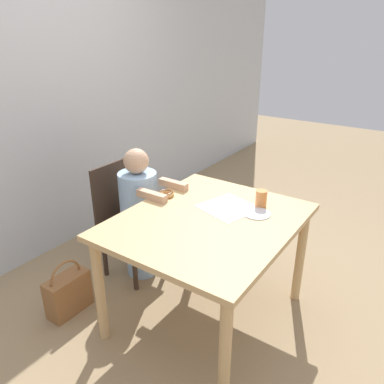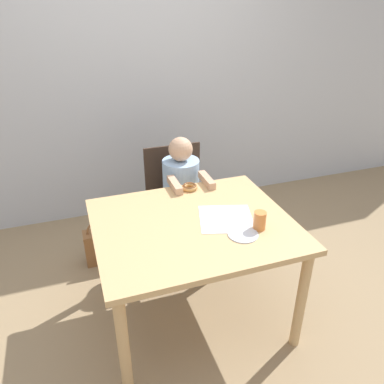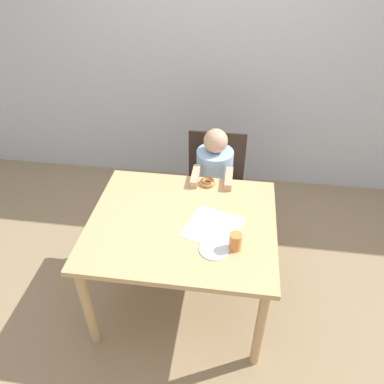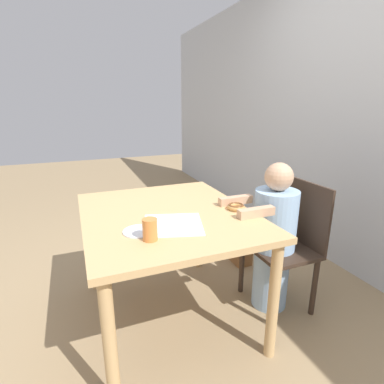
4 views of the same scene
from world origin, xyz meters
name	(u,v)px [view 1 (image 1 of 4)]	position (x,y,z in m)	size (l,w,h in m)	color
ground_plane	(206,315)	(0.00, 0.00, 0.00)	(12.00, 12.00, 0.00)	#997F5B
wall_back	(33,102)	(0.00, 1.57, 1.25)	(8.00, 0.05, 2.50)	silver
dining_table	(208,232)	(0.00, 0.00, 0.64)	(1.14, 0.96, 0.73)	tan
chair	(129,216)	(0.14, 0.79, 0.46)	(0.46, 0.37, 0.86)	#38281E
child_figure	(140,215)	(0.14, 0.68, 0.50)	(0.28, 0.48, 1.00)	#99BCE0
donut	(166,194)	(0.11, 0.40, 0.75)	(0.11, 0.11, 0.03)	tan
napkin	(228,207)	(0.20, -0.03, 0.73)	(0.38, 0.38, 0.00)	white
handbag	(68,293)	(-0.48, 0.79, 0.15)	(0.30, 0.14, 0.39)	brown
cup	(261,198)	(0.33, -0.18, 0.78)	(0.07, 0.07, 0.11)	orange
plate	(257,213)	(0.22, -0.21, 0.73)	(0.17, 0.17, 0.01)	silver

